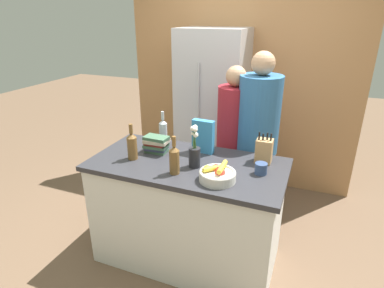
% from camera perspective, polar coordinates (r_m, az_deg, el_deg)
% --- Properties ---
extents(ground_plane, '(14.00, 14.00, 0.00)m').
position_cam_1_polar(ground_plane, '(3.06, -0.72, -19.08)').
color(ground_plane, brown).
extents(kitchen_island, '(1.54, 0.78, 0.92)m').
position_cam_1_polar(kitchen_island, '(2.77, -0.77, -11.89)').
color(kitchen_island, silver).
rests_on(kitchen_island, ground_plane).
extents(back_wall_wood, '(2.74, 0.12, 2.60)m').
position_cam_1_polar(back_wall_wood, '(3.94, 8.66, 11.58)').
color(back_wall_wood, '#AD7A4C').
rests_on(back_wall_wood, ground_plane).
extents(refrigerator, '(0.72, 0.63, 1.87)m').
position_cam_1_polar(refrigerator, '(3.75, 3.62, 5.51)').
color(refrigerator, '#B7B7BC').
rests_on(refrigerator, ground_plane).
extents(fruit_bowl, '(0.26, 0.26, 0.11)m').
position_cam_1_polar(fruit_bowl, '(2.27, 4.52, -5.38)').
color(fruit_bowl, silver).
rests_on(fruit_bowl, kitchen_island).
extents(knife_block, '(0.12, 0.11, 0.25)m').
position_cam_1_polar(knife_block, '(2.57, 12.68, -1.16)').
color(knife_block, tan).
rests_on(knife_block, kitchen_island).
extents(flower_vase, '(0.09, 0.09, 0.34)m').
position_cam_1_polar(flower_vase, '(2.42, 0.45, -1.59)').
color(flower_vase, '#232328').
rests_on(flower_vase, kitchen_island).
extents(cereal_box, '(0.19, 0.07, 0.28)m').
position_cam_1_polar(cereal_box, '(2.67, 1.99, 1.34)').
color(cereal_box, teal).
rests_on(cereal_box, kitchen_island).
extents(coffee_mug, '(0.09, 0.13, 0.08)m').
position_cam_1_polar(coffee_mug, '(2.40, 12.18, -4.25)').
color(coffee_mug, '#334770').
rests_on(coffee_mug, kitchen_island).
extents(book_stack, '(0.21, 0.15, 0.14)m').
position_cam_1_polar(book_stack, '(2.71, -6.37, 0.00)').
color(book_stack, '#3D6047').
rests_on(book_stack, kitchen_island).
extents(bottle_oil, '(0.08, 0.08, 0.30)m').
position_cam_1_polar(bottle_oil, '(2.60, -10.61, -0.24)').
color(bottle_oil, brown).
rests_on(bottle_oil, kitchen_island).
extents(bottle_vinegar, '(0.07, 0.07, 0.29)m').
position_cam_1_polar(bottle_vinegar, '(2.90, -5.16, 2.43)').
color(bottle_vinegar, '#B2BCC1').
rests_on(bottle_vinegar, kitchen_island).
extents(bottle_wine, '(0.07, 0.07, 0.29)m').
position_cam_1_polar(bottle_wine, '(2.33, -3.16, -2.70)').
color(bottle_wine, brown).
rests_on(bottle_wine, kitchen_island).
extents(person_at_sink, '(0.31, 0.31, 1.59)m').
position_cam_1_polar(person_at_sink, '(3.09, 7.28, 0.83)').
color(person_at_sink, '#383842').
rests_on(person_at_sink, ground_plane).
extents(person_in_blue, '(0.37, 0.37, 1.73)m').
position_cam_1_polar(person_in_blue, '(2.98, 11.50, 1.23)').
color(person_in_blue, '#383842').
rests_on(person_in_blue, ground_plane).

